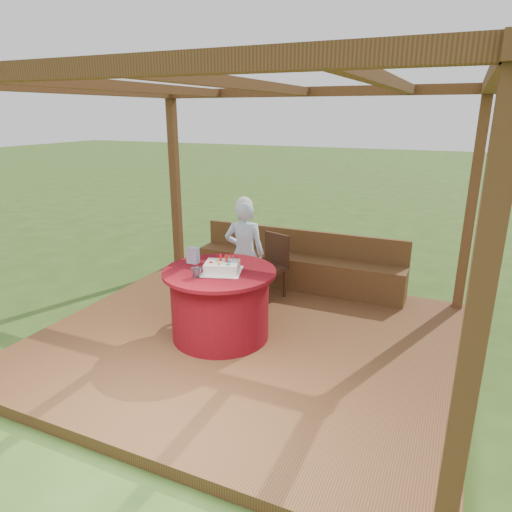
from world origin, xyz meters
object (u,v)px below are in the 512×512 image
Objects in this scene: birthday_cake at (222,267)px; drinking_glass at (196,272)px; table at (220,303)px; bench at (298,269)px; elderly_woman at (245,252)px; chair at (271,263)px; gift_bag at (193,255)px.

drinking_glass is at bearing -122.14° from birthday_cake.
birthday_cake reaches higher than table.
elderly_woman is at bearing -115.73° from bench.
table is at bearing -92.60° from chair.
drinking_glass is (-0.16, -0.26, -0.00)m from birthday_cake.
bench is 26.41× the size of drinking_glass.
elderly_woman is at bearing 91.72° from drinking_glass.
table is 0.87× the size of elderly_woman.
chair is 1.67m from drinking_glass.
drinking_glass is at bearing -95.99° from chair.
gift_bag reaches higher than bench.
birthday_cake is at bearing -32.58° from table.
gift_bag is at bearing 125.54° from drinking_glass.
elderly_woman is 0.89m from gift_bag.
birthday_cake is 0.46m from gift_bag.
chair is 0.61× the size of elderly_woman.
birthday_cake is at bearing -90.39° from chair.
gift_bag is 0.47m from drinking_glass.
elderly_woman is 1.23m from drinking_glass.
gift_bag is (-0.45, -1.24, 0.40)m from chair.
chair is at bearing 87.40° from table.
table is 2.43× the size of birthday_cake.
bench is 16.45× the size of gift_bag.
birthday_cake and gift_bag have the same top height.
table is at bearing -13.44° from gift_bag.
chair is 1.42m from birthday_cake.
table is 1.43× the size of chair.
birthday_cake reaches higher than drinking_glass.
bench is at bearing 64.27° from elderly_woman.
chair is 1.70× the size of birthday_cake.
chair reaches higher than table.
elderly_woman is 0.99m from birthday_cake.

